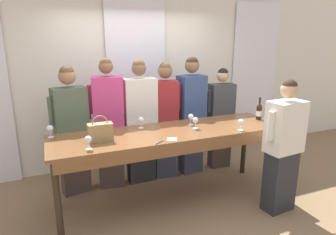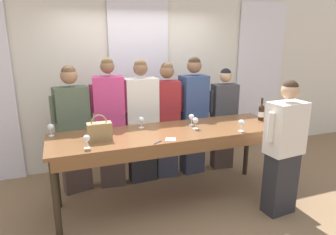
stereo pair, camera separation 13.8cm
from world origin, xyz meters
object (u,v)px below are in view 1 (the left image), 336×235
Objects in this scene: tasting_bar at (171,139)px; wine_bottle at (259,111)px; wine_glass_center_left at (195,121)px; handbag at (100,132)px; guest_pink_top at (109,124)px; guest_striped_shirt at (165,119)px; wine_glass_front_left at (50,129)px; guest_cream_sweater at (140,122)px; guest_olive_jacket at (72,130)px; guest_navy_coat at (191,115)px; guest_beige_cap at (221,118)px; wine_glass_front_mid at (88,140)px; wine_glass_center_right at (191,117)px; wine_glass_center_mid at (141,120)px; host_pouring at (283,147)px; wine_glass_front_right at (241,122)px.

wine_bottle reaches higher than tasting_bar.
handbag is at bearing -179.75° from wine_glass_center_left.
guest_pink_top is 1.05× the size of guest_striped_shirt.
guest_cream_sweater reaches higher than wine_glass_front_left.
guest_olive_jacket is at bearing 146.51° from tasting_bar.
guest_navy_coat is 0.54m from guest_beige_cap.
wine_glass_front_mid is (-2.39, -0.29, -0.01)m from wine_bottle.
guest_striped_shirt is at bearing -0.00° from guest_pink_top.
guest_pink_top is at bearing 150.16° from wine_glass_center_right.
handbag is at bearing -32.52° from wine_glass_front_left.
wine_glass_center_mid and wine_glass_center_right have the same top height.
guest_beige_cap is (2.55, 0.41, -0.23)m from wine_glass_front_left.
wine_glass_center_right is (0.65, -0.10, 0.00)m from wine_glass_center_mid.
wine_glass_front_left is at bearing -123.05° from guest_olive_jacket.
guest_pink_top is (-0.95, 0.73, -0.14)m from wine_glass_center_left.
host_pouring is at bearing -46.39° from guest_cream_sweater.
tasting_bar is at bearing -147.77° from guest_beige_cap.
guest_pink_top is (-0.98, 0.56, -0.14)m from wine_glass_center_right.
guest_striped_shirt is (0.21, 0.74, 0.05)m from tasting_bar.
guest_beige_cap reaches higher than wine_glass_front_right.
handbag reaches higher than wine_glass_center_left.
handbag is 0.28m from wine_glass_front_mid.
guest_cream_sweater is 0.99× the size of guest_navy_coat.
wine_bottle reaches higher than wine_glass_front_mid.
tasting_bar is 19.95× the size of wine_glass_center_mid.
guest_navy_coat is at bearing 180.00° from guest_beige_cap.
guest_olive_jacket reaches higher than host_pouring.
guest_cream_sweater is at bearing -180.00° from guest_striped_shirt.
handbag is 1.31m from guest_striped_shirt.
guest_striped_shirt reaches higher than host_pouring.
wine_glass_front_right is 0.08× the size of guest_olive_jacket.
guest_striped_shirt is (0.39, 0.00, 0.01)m from guest_cream_sweater.
host_pouring is at bearing -90.48° from guest_beige_cap.
host_pouring is (-0.01, -1.40, -0.01)m from guest_beige_cap.
handbag is at bearing -178.44° from wine_bottle.
wine_glass_center_left is at bearing 0.25° from handbag.
guest_striped_shirt is 0.96× the size of guest_navy_coat.
wine_glass_front_right is 0.08× the size of guest_navy_coat.
guest_olive_jacket is at bearing 148.40° from host_pouring.
guest_striped_shirt is at bearing 124.09° from host_pouring.
guest_pink_top reaches higher than guest_beige_cap.
guest_navy_coat is at bearing 26.01° from wine_glass_center_mid.
guest_pink_top is at bearing 0.00° from guest_olive_jacket.
guest_olive_jacket is 0.49m from guest_pink_top.
wine_glass_front_left is at bearing 177.28° from wine_glass_center_mid.
wine_glass_front_right is (1.68, -0.28, -0.00)m from handbag.
handbag is 2.14m from host_pouring.
wine_glass_center_left is (-0.49, 0.28, 0.00)m from wine_glass_front_right.
wine_glass_front_right is at bearing -79.99° from guest_navy_coat.
guest_striped_shirt is at bearing 41.71° from wine_glass_center_mid.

